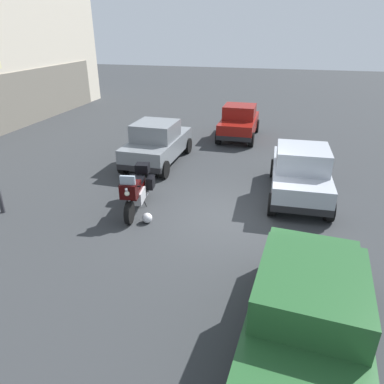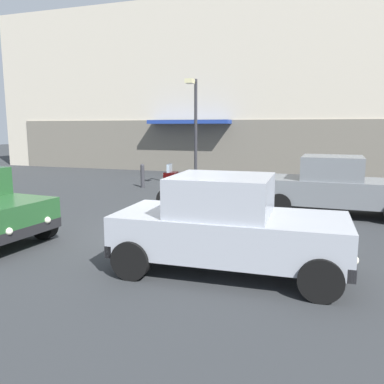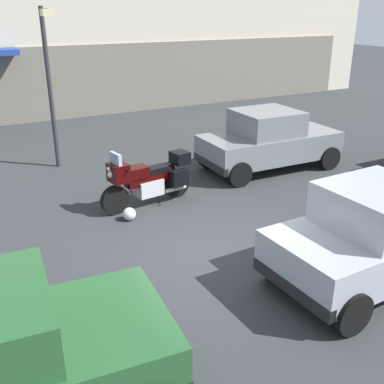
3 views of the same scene
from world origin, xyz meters
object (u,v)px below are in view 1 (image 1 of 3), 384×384
object	(u,v)px
motorcycle	(136,189)
car_compact_side	(239,122)
car_wagon_end	(300,172)
helmet	(147,218)
car_hatchback_near	(157,143)
car_sedan_far	(307,314)

from	to	relation	value
motorcycle	car_compact_side	bearing A→B (deg)	158.59
car_wagon_end	car_compact_side	bearing A→B (deg)	22.21
helmet	car_hatchback_near	xyz separation A→B (m)	(4.57, 1.31, 0.67)
helmet	car_wagon_end	xyz separation A→B (m)	(2.77, -4.00, 0.67)
car_wagon_end	helmet	bearing A→B (deg)	122.85
motorcycle	helmet	xyz separation A→B (m)	(-0.70, -0.58, -0.48)
helmet	car_compact_side	bearing A→B (deg)	-8.23
car_sedan_far	car_wagon_end	size ratio (longest dim) A/B	1.19
car_hatchback_near	car_compact_side	bearing A→B (deg)	-29.79
helmet	car_wagon_end	distance (m)	4.91
car_wagon_end	car_hatchback_near	bearing A→B (deg)	69.42
car_hatchback_near	car_sedan_far	world-z (taller)	car_hatchback_near
car_hatchback_near	car_wagon_end	distance (m)	5.60
car_sedan_far	car_compact_side	distance (m)	12.53
helmet	car_hatchback_near	distance (m)	4.80
motorcycle	car_compact_side	xyz separation A→B (m)	(8.15, -1.86, 0.15)
car_sedan_far	car_wagon_end	bearing A→B (deg)	4.95
helmet	car_sedan_far	xyz separation A→B (m)	(-3.37, -4.02, 0.64)
helmet	car_sedan_far	world-z (taller)	car_sedan_far
helmet	motorcycle	bearing A→B (deg)	39.35
car_compact_side	car_wagon_end	xyz separation A→B (m)	(-6.08, -2.72, 0.04)
motorcycle	car_hatchback_near	size ratio (longest dim) A/B	0.58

